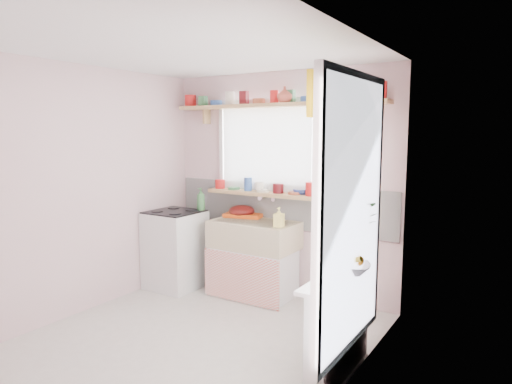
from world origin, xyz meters
The scene contains 19 objects.
room centered at (0.66, 0.86, 1.37)m, with size 3.20×3.20×3.20m.
sink_unit centered at (-0.15, 1.29, 0.43)m, with size 0.95×0.65×1.11m.
cooker centered at (-1.10, 1.05, 0.46)m, with size 0.58×0.58×0.93m.
radiator_ledge centered at (1.30, 0.20, 0.40)m, with size 0.22×0.95×0.78m.
windowsill centered at (-0.15, 1.48, 1.14)m, with size 1.40×0.22×0.04m, color tan.
pine_shelf centered at (0.00, 1.47, 2.12)m, with size 2.52×0.24×0.04m, color tan.
shelf_crockery centered at (-0.02, 1.47, 2.19)m, with size 2.47×0.11×0.12m.
sill_crockery centered at (-0.17, 1.48, 1.22)m, with size 1.35×0.11×0.12m.
dish_tray centered at (-0.41, 1.50, 0.87)m, with size 0.44×0.33×0.04m, color #D64F13.
colander centered at (-0.43, 1.46, 0.92)m, with size 0.30×0.30×0.14m, color #54100E.
jade_plant centered at (1.21, 0.60, 1.04)m, with size 0.47×0.41×0.53m, color #2F5A24.
fruit_bowl centered at (1.33, 0.31, 0.81)m, with size 0.31×0.31×0.08m, color white.
herb_pot centered at (1.21, 0.08, 0.87)m, with size 0.10×0.07×0.18m, color #2B6227.
soap_bottle_sink centered at (0.22, 1.19, 0.95)m, with size 0.09×0.09×0.21m, color #FFEC71.
sill_cup centered at (-0.22, 1.54, 1.21)m, with size 0.13×0.13×0.10m, color white.
sill_bowl centered at (0.30, 1.54, 1.19)m, with size 0.18×0.18×0.06m, color #2D4195.
shelf_vase centered at (0.16, 1.41, 2.22)m, with size 0.16×0.16×0.17m, color #A34232.
cooker_bottle centered at (-0.88, 1.27, 1.05)m, with size 0.10×0.10×0.26m, color #408045.
fruit centered at (1.34, 0.31, 0.87)m, with size 0.20×0.14×0.10m.
Camera 1 is at (2.51, -2.89, 1.83)m, focal length 32.00 mm.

